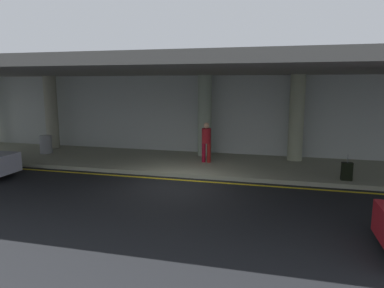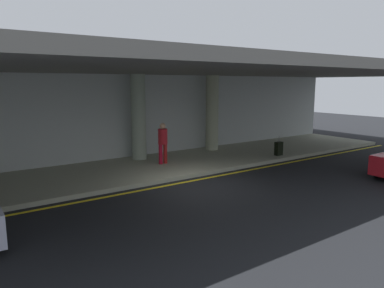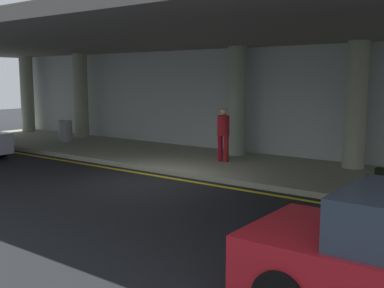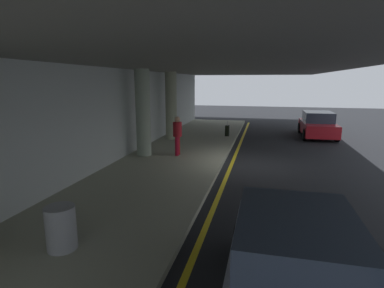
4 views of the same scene
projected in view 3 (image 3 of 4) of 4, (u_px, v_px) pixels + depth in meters
ground_plane at (148, 182)px, 12.46m from camera, size 60.00×60.00×0.00m
sidewalk at (213, 162)px, 14.91m from camera, size 26.00×4.20×0.15m
lane_stripe_yellow at (165, 177)px, 13.00m from camera, size 26.00×0.14×0.01m
support_column_far_left at (27, 94)px, 22.84m from camera, size 0.62×0.62×3.65m
support_column_left_mid at (81, 96)px, 20.47m from camera, size 0.62×0.62×3.65m
support_column_center at (237, 101)px, 15.73m from camera, size 0.62×0.62×3.65m
support_column_right_mid at (356, 105)px, 13.36m from camera, size 0.62×0.62×3.65m
ceiling_overhang at (205, 38)px, 13.97m from camera, size 28.00×13.20×0.30m
terminal_back_wall at (249, 102)px, 16.43m from camera, size 26.00×0.30×3.80m
traveler_with_luggage at (223, 131)px, 14.53m from camera, size 0.38×0.38×1.68m
suitcase_upright_primary at (384, 182)px, 10.31m from camera, size 0.36×0.22×0.90m
trash_bin_steel at (65, 131)px, 19.28m from camera, size 0.56×0.56×0.85m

